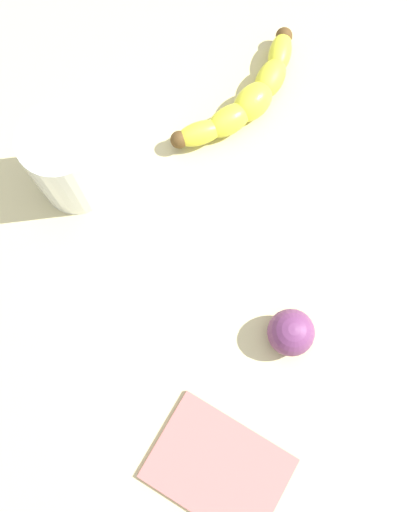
% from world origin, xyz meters
% --- Properties ---
extents(wooden_tabletop, '(1.20, 1.20, 0.03)m').
position_xyz_m(wooden_tabletop, '(0.00, 0.00, 0.01)').
color(wooden_tabletop, '#CFC289').
rests_on(wooden_tabletop, ground).
extents(banana, '(0.09, 0.21, 0.04)m').
position_xyz_m(banana, '(0.03, -0.16, 0.05)').
color(banana, yellow).
rests_on(banana, wooden_tabletop).
extents(smoothie_glass, '(0.08, 0.08, 0.11)m').
position_xyz_m(smoothie_glass, '(0.16, 0.03, 0.08)').
color(smoothie_glass, silver).
rests_on(smoothie_glass, wooden_tabletop).
extents(plum_fruit, '(0.05, 0.05, 0.05)m').
position_xyz_m(plum_fruit, '(-0.14, 0.07, 0.05)').
color(plum_fruit, '#6B3360').
rests_on(plum_fruit, wooden_tabletop).
extents(folded_napkin, '(0.14, 0.10, 0.01)m').
position_xyz_m(folded_napkin, '(-0.14, 0.22, 0.03)').
color(folded_napkin, '#BC6660').
rests_on(folded_napkin, wooden_tabletop).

